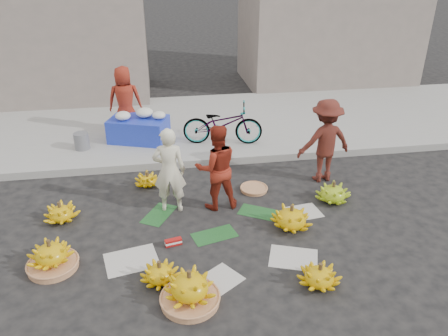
{
  "coord_description": "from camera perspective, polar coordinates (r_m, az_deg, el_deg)",
  "views": [
    {
      "loc": [
        -0.8,
        -5.49,
        3.81
      ],
      "look_at": [
        0.17,
        0.6,
        0.7
      ],
      "focal_mm": 35.0,
      "sensor_mm": 36.0,
      "label": 1
    }
  ],
  "objects": [
    {
      "name": "vendor_red",
      "position": [
        6.89,
        -1.0,
        0.07
      ],
      "size": [
        0.74,
        0.6,
        1.42
      ],
      "primitive_type": "imported",
      "rotation": [
        0.0,
        0.0,
        3.24
      ],
      "color": "#9D2B18",
      "rests_on": "ground"
    },
    {
      "name": "flower_vendor",
      "position": [
        9.83,
        -12.81,
        8.64
      ],
      "size": [
        0.72,
        0.47,
        1.48
      ],
      "primitive_type": "imported",
      "rotation": [
        0.0,
        0.0,
        3.14
      ],
      "color": "#9D2B18",
      "rests_on": "sidewalk"
    },
    {
      "name": "banana_bunch_4",
      "position": [
        6.7,
        8.76,
        -6.43
      ],
      "size": [
        0.71,
        0.71,
        0.39
      ],
      "rotation": [
        0.0,
        0.0,
        0.13
      ],
      "color": "#E5B80B",
      "rests_on": "ground"
    },
    {
      "name": "banana_bunch_6",
      "position": [
        7.26,
        -20.55,
        -5.48
      ],
      "size": [
        0.64,
        0.64,
        0.33
      ],
      "rotation": [
        0.0,
        0.0,
        -0.3
      ],
      "color": "#E5B80B",
      "rests_on": "ground"
    },
    {
      "name": "newspaper_scatter",
      "position": [
        6.09,
        0.49,
        -11.91
      ],
      "size": [
        3.2,
        1.8,
        0.0
      ],
      "primitive_type": null,
      "color": "beige",
      "rests_on": "ground"
    },
    {
      "name": "banana_bunch_7",
      "position": [
        7.9,
        -9.93,
        -1.56
      ],
      "size": [
        0.48,
        0.48,
        0.27
      ],
      "rotation": [
        0.0,
        0.0,
        -0.21
      ],
      "color": "#E5B80B",
      "rests_on": "ground"
    },
    {
      "name": "flower_table",
      "position": [
        9.47,
        -11.04,
        5.19
      ],
      "size": [
        1.36,
        1.08,
        0.69
      ],
      "rotation": [
        0.0,
        0.0,
        -0.33
      ],
      "color": "#1C2FB8",
      "rests_on": "sidewalk"
    },
    {
      "name": "man_striped",
      "position": [
        7.93,
        13.04,
        3.46
      ],
      "size": [
        1.05,
        0.68,
        1.52
      ],
      "primitive_type": "imported",
      "rotation": [
        0.0,
        0.0,
        3.26
      ],
      "color": "maroon",
      "rests_on": "ground"
    },
    {
      "name": "vendor_cream",
      "position": [
        6.86,
        -7.16,
        -0.33
      ],
      "size": [
        0.55,
        0.39,
        1.41
      ],
      "primitive_type": "imported",
      "rotation": [
        0.0,
        0.0,
        3.03
      ],
      "color": "#EFE9C9",
      "rests_on": "ground"
    },
    {
      "name": "banana_bunch_0",
      "position": [
        6.27,
        -21.63,
        -10.67
      ],
      "size": [
        0.65,
        0.65,
        0.45
      ],
      "rotation": [
        0.0,
        0.0,
        0.1
      ],
      "color": "#B2724A",
      "rests_on": "ground"
    },
    {
      "name": "curb",
      "position": [
        8.58,
        -2.8,
        0.95
      ],
      "size": [
        40.0,
        0.25,
        0.15
      ],
      "primitive_type": "cube",
      "color": "gray",
      "rests_on": "ground"
    },
    {
      "name": "basket_spare",
      "position": [
        7.69,
        3.93,
        -2.75
      ],
      "size": [
        0.5,
        0.5,
        0.05
      ],
      "primitive_type": "cylinder",
      "rotation": [
        0.0,
        0.0,
        -0.1
      ],
      "color": "#B2724A",
      "rests_on": "ground"
    },
    {
      "name": "bicycle",
      "position": [
        9.09,
        -0.19,
        5.78
      ],
      "size": [
        0.85,
        1.72,
        0.87
      ],
      "primitive_type": "imported",
      "rotation": [
        0.0,
        0.0,
        1.4
      ],
      "color": "gray",
      "rests_on": "sidewalk"
    },
    {
      "name": "incense_stack",
      "position": [
        6.36,
        -6.63,
        -9.58
      ],
      "size": [
        0.25,
        0.13,
        0.1
      ],
      "primitive_type": "cube",
      "rotation": [
        0.0,
        0.0,
        0.22
      ],
      "color": "#B11412",
      "rests_on": "ground"
    },
    {
      "name": "banana_bunch_5",
      "position": [
        7.52,
        14.04,
        -3.15
      ],
      "size": [
        0.69,
        0.69,
        0.36
      ],
      "rotation": [
        0.0,
        0.0,
        0.2
      ],
      "color": "#79A417",
      "rests_on": "ground"
    },
    {
      "name": "sidewalk",
      "position": [
        10.51,
        -4.11,
        5.8
      ],
      "size": [
        40.0,
        4.0,
        0.12
      ],
      "primitive_type": "cube",
      "color": "gray",
      "rests_on": "ground"
    },
    {
      "name": "banana_bunch_1",
      "position": [
        5.74,
        -8.4,
        -13.42
      ],
      "size": [
        0.48,
        0.48,
        0.31
      ],
      "rotation": [
        0.0,
        0.0,
        0.0
      ],
      "color": "#E5B80B",
      "rests_on": "ground"
    },
    {
      "name": "banana_leaves",
      "position": [
        6.88,
        -1.71,
        -6.83
      ],
      "size": [
        2.0,
        1.0,
        0.0
      ],
      "primitive_type": null,
      "color": "#194C21",
      "rests_on": "ground"
    },
    {
      "name": "building_left",
      "position": [
        13.21,
        -24.04,
        16.73
      ],
      "size": [
        6.0,
        3.0,
        4.0
      ],
      "primitive_type": "cube",
      "color": "gray",
      "rests_on": "sidewalk"
    },
    {
      "name": "banana_bunch_3",
      "position": [
        5.75,
        12.36,
        -13.59
      ],
      "size": [
        0.53,
        0.53,
        0.33
      ],
      "rotation": [
        0.0,
        0.0,
        -0.03
      ],
      "color": "#E5B80B",
      "rests_on": "ground"
    },
    {
      "name": "grey_bucket",
      "position": [
        9.39,
        -18.09,
        3.37
      ],
      "size": [
        0.3,
        0.3,
        0.34
      ],
      "primitive_type": "cylinder",
      "color": "slate",
      "rests_on": "sidewalk"
    },
    {
      "name": "ground",
      "position": [
        6.73,
        -0.64,
        -7.72
      ],
      "size": [
        80.0,
        80.0,
        0.0
      ],
      "primitive_type": "plane",
      "color": "black",
      "rests_on": "ground"
    },
    {
      "name": "banana_bunch_2",
      "position": [
        5.36,
        -4.5,
        -15.48
      ],
      "size": [
        0.7,
        0.7,
        0.48
      ],
      "rotation": [
        0.0,
        0.0,
        0.1
      ],
      "color": "#B2724A",
      "rests_on": "ground"
    }
  ]
}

